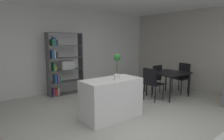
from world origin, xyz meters
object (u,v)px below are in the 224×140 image
Objects in this scene: open_bookshelf at (63,65)px; dining_table at (168,75)px; kitchen_island at (111,98)px; dining_chair_island_side at (152,81)px; dining_chair_far at (155,77)px; potted_plant_on_island at (117,64)px; dining_chair_window_side at (182,75)px.

open_bookshelf is 1.80× the size of dining_table.
kitchen_island is 1.66m from dining_chair_island_side.
dining_chair_far is (-0.00, 0.51, -0.14)m from dining_table.
dining_chair_island_side is (-0.76, -0.01, -0.11)m from dining_table.
potted_plant_on_island is at bearing -170.74° from dining_table.
potted_plant_on_island is 0.61× the size of dining_chair_far.
dining_chair_far is at bearing 17.71° from kitchen_island.
potted_plant_on_island is at bearing -68.12° from kitchen_island.
kitchen_island is 2.52m from dining_chair_far.
dining_chair_island_side is (1.64, 0.25, 0.13)m from kitchen_island.
dining_table is at bearing 6.02° from kitchen_island.
potted_plant_on_island is at bearing -88.15° from open_bookshelf.
dining_chair_island_side is (1.59, 0.38, -0.65)m from potted_plant_on_island.
open_bookshelf is 2.05× the size of dining_chair_island_side.
open_bookshelf is (-0.03, 2.46, 0.50)m from kitchen_island.
open_bookshelf reaches higher than dining_chair_island_side.
dining_chair_far reaches higher than kitchen_island.
potted_plant_on_island is 3.20m from dining_chair_window_side.
kitchen_island is at bearing 19.22° from dining_chair_far.
dining_table is 1.12× the size of dining_chair_window_side.
dining_table is (2.35, 0.38, -0.54)m from potted_plant_on_island.
kitchen_island is 2.43m from dining_table.
dining_chair_far reaches higher than dining_table.
dining_chair_far is 0.96× the size of dining_chair_window_side.
dining_chair_window_side is at bearing 147.29° from dining_chair_far.
open_bookshelf reaches higher than dining_chair_far.
dining_chair_window_side is (3.16, 0.25, 0.13)m from kitchen_island.
potted_plant_on_island reaches higher than dining_chair_island_side.
dining_chair_window_side is at bearing 4.48° from kitchen_island.
dining_chair_window_side reaches higher than dining_chair_island_side.
dining_table is 0.77m from dining_chair_island_side.
open_bookshelf reaches higher than potted_plant_on_island.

